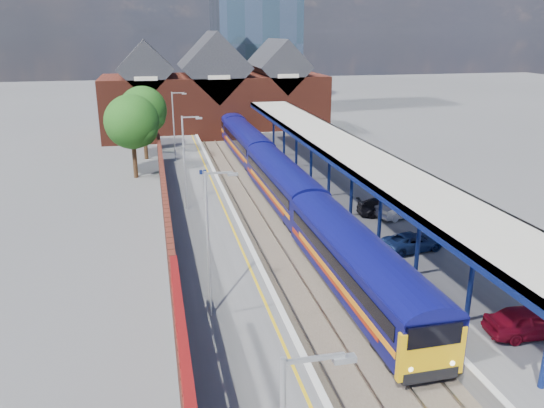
# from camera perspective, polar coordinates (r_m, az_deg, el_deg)

# --- Properties ---
(ground) EXTENTS (240.00, 240.00, 0.00)m
(ground) POSITION_cam_1_polar(r_m,az_deg,el_deg) (48.89, -2.14, 1.78)
(ground) COLOR #5B5B5E
(ground) RESTS_ON ground
(ballast_bed) EXTENTS (6.00, 76.00, 0.06)m
(ballast_bed) POSITION_cam_1_polar(r_m,az_deg,el_deg) (39.58, 0.55, -2.15)
(ballast_bed) COLOR #473D33
(ballast_bed) RESTS_ON ground
(rails) EXTENTS (4.51, 76.00, 0.14)m
(rails) POSITION_cam_1_polar(r_m,az_deg,el_deg) (39.55, 0.55, -2.03)
(rails) COLOR slate
(rails) RESTS_ON ground
(left_platform) EXTENTS (5.00, 76.00, 1.00)m
(left_platform) POSITION_cam_1_polar(r_m,az_deg,el_deg) (38.60, -7.43, -2.10)
(left_platform) COLOR #565659
(left_platform) RESTS_ON ground
(right_platform) EXTENTS (6.00, 76.00, 1.00)m
(right_platform) POSITION_cam_1_polar(r_m,az_deg,el_deg) (41.14, 8.71, -0.87)
(right_platform) COLOR #565659
(right_platform) RESTS_ON ground
(coping_left) EXTENTS (0.30, 76.00, 0.05)m
(coping_left) POSITION_cam_1_polar(r_m,az_deg,el_deg) (38.68, -4.00, -1.12)
(coping_left) COLOR silver
(coping_left) RESTS_ON left_platform
(coping_right) EXTENTS (0.30, 76.00, 0.05)m
(coping_right) POSITION_cam_1_polar(r_m,az_deg,el_deg) (40.05, 4.94, -0.46)
(coping_right) COLOR silver
(coping_right) RESTS_ON right_platform
(yellow_line) EXTENTS (0.14, 76.00, 0.01)m
(yellow_line) POSITION_cam_1_polar(r_m,az_deg,el_deg) (38.61, -4.88, -1.21)
(yellow_line) COLOR yellow
(yellow_line) RESTS_ON left_platform
(train) EXTENTS (2.98, 65.93, 3.45)m
(train) POSITION_cam_1_polar(r_m,az_deg,el_deg) (51.18, -1.08, 4.99)
(train) COLOR #0C0D58
(train) RESTS_ON ground
(canopy) EXTENTS (4.50, 52.00, 4.48)m
(canopy) POSITION_cam_1_polar(r_m,az_deg,el_deg) (41.46, 7.38, 6.15)
(canopy) COLOR navy
(canopy) RESTS_ON right_platform
(lamp_post_b) EXTENTS (1.48, 0.18, 7.00)m
(lamp_post_b) POSITION_cam_1_polar(r_m,az_deg,el_deg) (23.90, -6.61, -3.47)
(lamp_post_b) COLOR #A5A8AA
(lamp_post_b) RESTS_ON left_platform
(lamp_post_c) EXTENTS (1.48, 0.18, 7.00)m
(lamp_post_c) POSITION_cam_1_polar(r_m,az_deg,el_deg) (39.18, -9.24, 4.98)
(lamp_post_c) COLOR #A5A8AA
(lamp_post_c) RESTS_ON left_platform
(lamp_post_d) EXTENTS (1.48, 0.18, 7.00)m
(lamp_post_d) POSITION_cam_1_polar(r_m,az_deg,el_deg) (54.88, -10.40, 8.65)
(lamp_post_d) COLOR #A5A8AA
(lamp_post_d) RESTS_ON left_platform
(platform_sign) EXTENTS (0.55, 0.08, 2.50)m
(platform_sign) POSITION_cam_1_polar(r_m,az_deg,el_deg) (41.78, -7.41, 2.63)
(platform_sign) COLOR #A5A8AA
(platform_sign) RESTS_ON left_platform
(brick_wall) EXTENTS (0.35, 50.00, 3.86)m
(brick_wall) POSITION_cam_1_polar(r_m,az_deg,el_deg) (31.75, -11.09, -3.06)
(brick_wall) COLOR #572117
(brick_wall) RESTS_ON left_platform
(station_building) EXTENTS (30.00, 12.12, 13.78)m
(station_building) POSITION_cam_1_polar(r_m,az_deg,el_deg) (75.08, -6.25, 11.67)
(station_building) COLOR #572117
(station_building) RESTS_ON ground
(tree_near) EXTENTS (5.20, 5.20, 8.10)m
(tree_near) POSITION_cam_1_polar(r_m,az_deg,el_deg) (52.74, -14.68, 8.38)
(tree_near) COLOR #382314
(tree_near) RESTS_ON ground
(tree_far) EXTENTS (5.20, 5.20, 8.10)m
(tree_far) POSITION_cam_1_polar(r_m,az_deg,el_deg) (60.63, -13.56, 9.67)
(tree_far) COLOR #382314
(tree_far) RESTS_ON ground
(parked_car_red) EXTENTS (4.07, 1.91, 1.35)m
(parked_car_red) POSITION_cam_1_polar(r_m,az_deg,el_deg) (26.23, 26.04, -11.28)
(parked_car_red) COLOR maroon
(parked_car_red) RESTS_ON right_platform
(parked_car_silver) EXTENTS (4.34, 2.53, 1.35)m
(parked_car_silver) POSITION_cam_1_polar(r_m,az_deg,el_deg) (39.04, 13.87, -0.43)
(parked_car_silver) COLOR #BBBBC1
(parked_car_silver) RESTS_ON right_platform
(parked_car_dark) EXTENTS (4.44, 2.30, 1.23)m
(parked_car_dark) POSITION_cam_1_polar(r_m,az_deg,el_deg) (39.22, 12.20, -0.31)
(parked_car_dark) COLOR black
(parked_car_dark) RESTS_ON right_platform
(parked_car_blue) EXTENTS (4.12, 2.36, 1.08)m
(parked_car_blue) POSITION_cam_1_polar(r_m,az_deg,el_deg) (33.44, 14.90, -3.92)
(parked_car_blue) COLOR navy
(parked_car_blue) RESTS_ON right_platform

